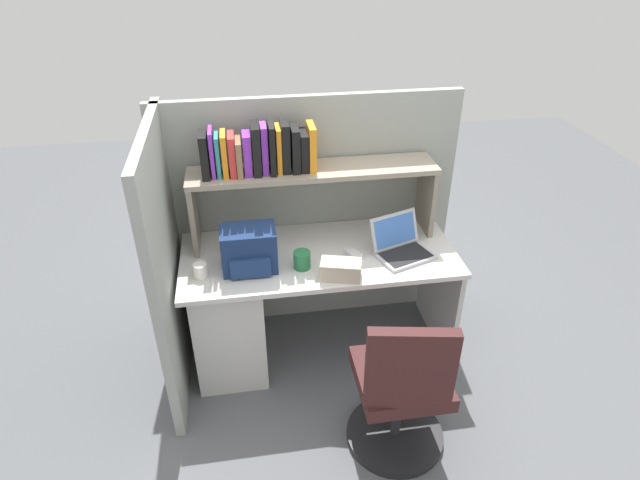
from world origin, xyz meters
name	(u,v)px	position (x,y,z in m)	size (l,w,h in m)	color
ground_plane	(319,346)	(0.00, 0.00, 0.00)	(8.00, 8.00, 0.00)	#595B60
desk	(255,303)	(-0.39, 0.00, 0.40)	(1.60, 0.70, 0.73)	silver
cubicle_partition_rear	(310,215)	(0.00, 0.38, 0.78)	(1.84, 0.05, 1.55)	#939991
cubicle_partition_left	(168,264)	(-0.85, -0.05, 0.78)	(0.05, 1.06, 1.55)	#939991
overhead_hutch	(313,184)	(0.00, 0.20, 1.08)	(1.44, 0.28, 0.45)	gray
reference_books_on_shelf	(262,151)	(-0.29, 0.20, 1.31)	(0.63, 0.18, 0.28)	black
laptop	(401,246)	(0.47, -0.08, 0.78)	(0.38, 0.35, 0.22)	#B7BABF
backpack	(249,250)	(-0.40, -0.09, 0.85)	(0.30, 0.22, 0.25)	navy
computer_mouse	(353,254)	(0.19, -0.07, 0.75)	(0.06, 0.10, 0.03)	silver
paper_cup	(201,271)	(-0.67, -0.13, 0.77)	(0.08, 0.08, 0.08)	white
tissue_box	(341,270)	(0.08, -0.26, 0.78)	(0.22, 0.12, 0.10)	#BFB299
snack_canister	(302,260)	(-0.11, -0.13, 0.78)	(0.10, 0.10, 0.10)	#26723F
office_chair	(401,394)	(0.29, -0.82, 0.39)	(0.52, 0.52, 0.93)	black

